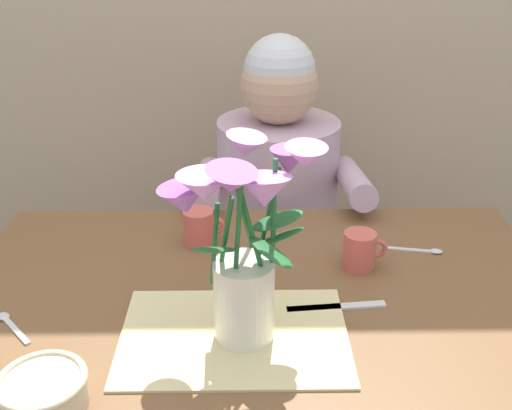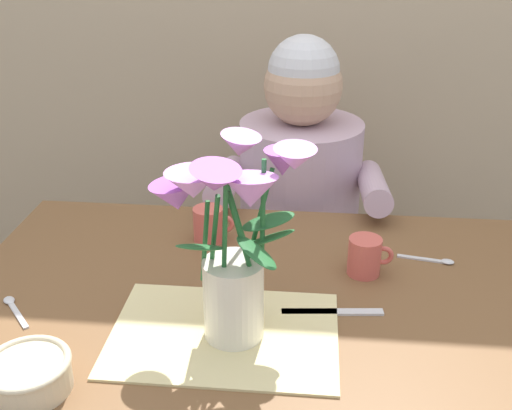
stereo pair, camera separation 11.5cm
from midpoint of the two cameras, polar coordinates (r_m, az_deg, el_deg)
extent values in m
cube|color=brown|center=(1.21, -2.26, -9.66)|extent=(1.20, 0.80, 0.04)
cylinder|color=brown|center=(1.80, -19.70, -12.66)|extent=(0.06, 0.06, 0.70)
cylinder|color=brown|center=(1.78, 16.33, -12.59)|extent=(0.06, 0.06, 0.70)
cylinder|color=#4C4C56|center=(2.02, 0.13, -11.59)|extent=(0.30, 0.30, 0.40)
cylinder|color=#BC9EB2|center=(1.78, 0.14, 0.02)|extent=(0.34, 0.34, 0.50)
sphere|color=tan|center=(1.66, 0.15, 10.97)|extent=(0.21, 0.21, 0.21)
sphere|color=silver|center=(1.65, 0.15, 12.31)|extent=(0.19, 0.19, 0.19)
cylinder|color=#BC9EB2|center=(1.61, -6.55, 2.01)|extent=(0.07, 0.33, 0.12)
cylinder|color=#BC9EB2|center=(1.62, 6.98, 2.09)|extent=(0.07, 0.33, 0.12)
cube|color=beige|center=(1.11, -5.07, -12.03)|extent=(0.40, 0.28, 0.00)
cylinder|color=silver|center=(1.07, -4.25, -8.93)|extent=(0.10, 0.10, 0.15)
cylinder|color=#23602D|center=(0.99, -1.70, -1.91)|extent=(0.01, 0.01, 0.23)
cone|color=#CC7FDB|center=(0.95, 1.16, 4.35)|extent=(0.08, 0.08, 0.04)
sphere|color=#E5D14C|center=(0.95, 1.16, 4.63)|extent=(0.02, 0.02, 0.02)
cylinder|color=#23602D|center=(1.03, -2.28, -1.90)|extent=(0.05, 0.06, 0.19)
cone|color=#A351B7|center=(1.02, -0.21, 3.96)|extent=(0.08, 0.08, 0.05)
sphere|color=#E5D14C|center=(1.02, -0.21, 4.22)|extent=(0.02, 0.02, 0.02)
cylinder|color=#23602D|center=(1.03, -4.28, -1.19)|extent=(0.04, 0.08, 0.21)
cone|color=#CC7FDB|center=(1.02, -4.24, 5.37)|extent=(0.10, 0.10, 0.05)
sphere|color=#E5D14C|center=(1.02, -4.25, 5.63)|extent=(0.02, 0.02, 0.02)
cylinder|color=#23602D|center=(1.02, -7.08, -3.69)|extent=(0.02, 0.01, 0.15)
cone|color=#A351B7|center=(1.01, -9.94, 0.37)|extent=(0.09, 0.09, 0.06)
sphere|color=#E5D14C|center=(1.00, -9.97, 0.63)|extent=(0.02, 0.02, 0.02)
cylinder|color=#23602D|center=(1.00, -6.18, -3.25)|extent=(0.03, 0.07, 0.18)
cone|color=#CC7FDB|center=(0.95, -8.23, 1.52)|extent=(0.11, 0.11, 0.04)
sphere|color=#E5D14C|center=(0.95, -8.25, 1.80)|extent=(0.02, 0.02, 0.02)
cylinder|color=#23602D|center=(0.97, -5.10, -3.11)|extent=(0.02, 0.04, 0.21)
cone|color=#A351B7|center=(0.90, -6.02, 2.08)|extent=(0.11, 0.11, 0.05)
sphere|color=#E5D14C|center=(0.90, -6.04, 2.37)|extent=(0.02, 0.02, 0.02)
cylinder|color=#23602D|center=(0.99, -3.52, -3.48)|extent=(0.05, 0.03, 0.18)
cone|color=#CC7FDB|center=(0.94, -2.64, 1.13)|extent=(0.09, 0.09, 0.06)
sphere|color=#E5D14C|center=(0.93, -2.65, 1.41)|extent=(0.02, 0.02, 0.02)
ellipsoid|color=#23602D|center=(0.97, -7.31, -4.22)|extent=(0.09, 0.09, 0.05)
ellipsoid|color=#23602D|center=(1.02, -1.13, -3.11)|extent=(0.09, 0.06, 0.04)
ellipsoid|color=#23602D|center=(1.01, -1.23, -1.51)|extent=(0.10, 0.07, 0.03)
ellipsoid|color=#23602D|center=(0.97, -2.06, -4.47)|extent=(0.09, 0.09, 0.04)
cylinder|color=beige|center=(1.03, -22.23, -15.93)|extent=(0.13, 0.13, 0.05)
torus|color=beige|center=(1.02, -22.47, -14.86)|extent=(0.14, 0.14, 0.01)
cube|color=silver|center=(1.18, 4.64, -9.47)|extent=(0.19, 0.04, 0.00)
cylinder|color=#CC564C|center=(1.29, 7.02, -4.25)|extent=(0.07, 0.07, 0.08)
torus|color=#CC564C|center=(1.30, 8.69, -4.07)|extent=(0.04, 0.01, 0.04)
cylinder|color=#CC564C|center=(1.39, -7.69, -2.11)|extent=(0.07, 0.07, 0.08)
torus|color=#CC564C|center=(1.38, -6.13, -1.96)|extent=(0.04, 0.01, 0.04)
cube|color=silver|center=(1.22, -23.90, -10.67)|extent=(0.07, 0.08, 0.00)
ellipsoid|color=silver|center=(1.26, -24.79, -9.40)|extent=(0.03, 0.03, 0.01)
cube|color=silver|center=(1.39, 11.80, -4.15)|extent=(0.10, 0.03, 0.00)
ellipsoid|color=silver|center=(1.39, 14.07, -4.23)|extent=(0.03, 0.02, 0.01)
camera|label=1|loc=(0.06, -92.86, -1.36)|focal=43.28mm
camera|label=2|loc=(0.06, 87.14, 1.36)|focal=43.28mm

